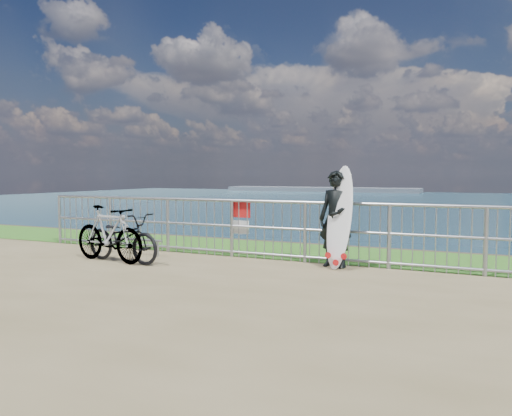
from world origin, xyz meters
The scene contains 8 objects.
grass_strip centered at (0.00, 2.70, 0.01)m, with size 120.00×120.00×0.00m, color #2A651C.
seascape centered at (-43.75, 147.49, -4.03)m, with size 260.00×260.00×5.00m.
railing centered at (0.01, 1.60, 0.58)m, with size 10.06×0.10×1.13m.
surfer centered at (1.63, 1.40, 0.84)m, with size 0.61×0.40×1.68m, color black.
surfboard centered at (1.72, 1.28, 0.82)m, with size 0.55×0.52×1.77m.
bicycle_near centered at (-2.04, 0.22, 0.45)m, with size 0.60×1.73×0.91m, color black.
bicycle_far centered at (-2.29, 0.15, 0.52)m, with size 0.49×1.73×1.04m, color black.
bike_rack centered at (-2.50, 0.96, 0.28)m, with size 1.62×0.05×0.34m.
Camera 1 is at (3.94, -6.99, 1.63)m, focal length 35.00 mm.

